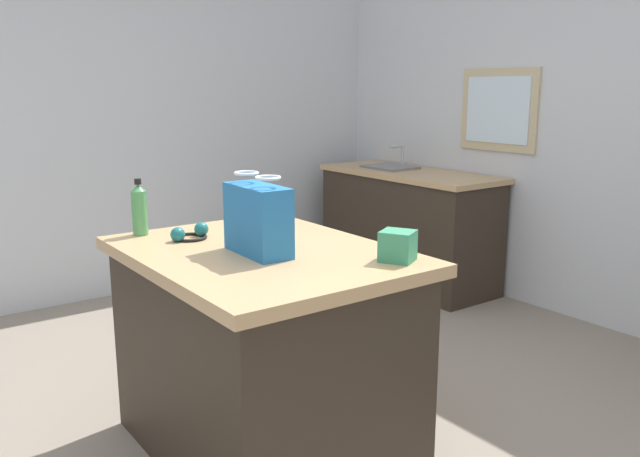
# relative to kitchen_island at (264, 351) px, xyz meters

# --- Properties ---
(ground) EXTENTS (6.44, 6.44, 0.00)m
(ground) POSITION_rel_kitchen_island_xyz_m (0.08, 0.04, -0.46)
(ground) COLOR gray
(back_wall) EXTENTS (5.36, 0.13, 2.53)m
(back_wall) POSITION_rel_kitchen_island_xyz_m (0.07, 2.65, 0.81)
(back_wall) COLOR silver
(back_wall) RESTS_ON ground
(left_wall) EXTENTS (0.10, 5.22, 2.53)m
(left_wall) POSITION_rel_kitchen_island_xyz_m (-2.60, 0.04, 0.80)
(left_wall) COLOR silver
(left_wall) RESTS_ON ground
(kitchen_island) EXTENTS (1.27, 0.96, 0.91)m
(kitchen_island) POSITION_rel_kitchen_island_xyz_m (0.00, 0.00, 0.00)
(kitchen_island) COLOR #33281E
(kitchen_island) RESTS_ON ground
(sink_counter) EXTENTS (1.56, 0.62, 1.09)m
(sink_counter) POSITION_rel_kitchen_island_xyz_m (-1.50, 2.28, 0.00)
(sink_counter) COLOR #33281E
(sink_counter) RESTS_ON ground
(shopping_bag) EXTENTS (0.33, 0.15, 0.32)m
(shopping_bag) POSITION_rel_kitchen_island_xyz_m (0.05, -0.05, 0.59)
(shopping_bag) COLOR #236BAD
(shopping_bag) RESTS_ON kitchen_island
(small_box) EXTENTS (0.17, 0.16, 0.12)m
(small_box) POSITION_rel_kitchen_island_xyz_m (0.47, 0.33, 0.51)
(small_box) COLOR #388E66
(small_box) RESTS_ON kitchen_island
(bottle) EXTENTS (0.07, 0.07, 0.26)m
(bottle) POSITION_rel_kitchen_island_xyz_m (-0.56, -0.30, 0.57)
(bottle) COLOR #4C9956
(bottle) RESTS_ON kitchen_island
(ear_defenders) EXTENTS (0.19, 0.19, 0.06)m
(ear_defenders) POSITION_rel_kitchen_island_xyz_m (-0.35, -0.16, 0.47)
(ear_defenders) COLOR black
(ear_defenders) RESTS_ON kitchen_island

